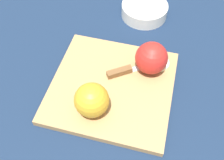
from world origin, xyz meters
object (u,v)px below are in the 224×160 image
Objects in this scene: apple_half_right at (151,58)px; bowl at (144,9)px; apple_half_left at (92,100)px; knife at (125,71)px.

bowl is at bearing 30.09° from apple_half_right.
apple_half_left is 0.14m from knife.
knife is 0.26m from bowl.
apple_half_left is 0.19m from apple_half_right.
apple_half_left is at bearing -145.73° from knife.
knife is at bearing -99.69° from bowl.
knife is (-0.07, -0.02, -0.04)m from apple_half_right.
apple_half_right reaches higher than apple_half_left.
knife is 1.05× the size of bowl.
knife is at bearing 132.34° from apple_half_right.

